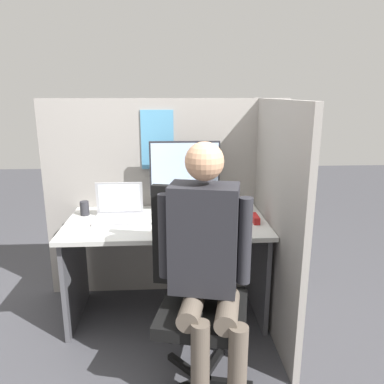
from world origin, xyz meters
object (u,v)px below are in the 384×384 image
object	(u,v)px
laptop	(119,212)
stapler	(255,219)
paper_box	(185,207)
carrot_toy	(156,230)
pen_cup	(85,208)
office_chair	(197,285)
monitor	(185,171)
person	(207,257)

from	to	relation	value
laptop	stapler	world-z (taller)	laptop
paper_box	carrot_toy	distance (m)	0.49
carrot_toy	pen_cup	distance (m)	0.66
paper_box	laptop	distance (m)	0.49
office_chair	pen_cup	distance (m)	1.09
office_chair	pen_cup	xyz separation A→B (m)	(-0.76, 0.75, 0.23)
monitor	pen_cup	bearing A→B (deg)	-175.73
monitor	laptop	bearing A→B (deg)	-161.10
office_chair	person	size ratio (longest dim) A/B	0.79
person	monitor	bearing A→B (deg)	94.19
person	office_chair	bearing A→B (deg)	102.75
paper_box	stapler	bearing A→B (deg)	-29.74
paper_box	stapler	xyz separation A→B (m)	(0.47, -0.27, -0.01)
laptop	pen_cup	xyz separation A→B (m)	(-0.26, 0.11, 0.00)
stapler	office_chair	xyz separation A→B (m)	(-0.43, -0.53, -0.20)
pen_cup	office_chair	bearing A→B (deg)	-44.36
paper_box	person	size ratio (longest dim) A/B	0.25
person	pen_cup	bearing A→B (deg)	131.58
monitor	carrot_toy	xyz separation A→B (m)	(-0.20, -0.45, -0.29)
laptop	person	size ratio (longest dim) A/B	0.24
paper_box	monitor	world-z (taller)	monitor
monitor	person	distance (m)	0.99
pen_cup	paper_box	bearing A→B (deg)	4.04
paper_box	person	distance (m)	0.95
office_chair	laptop	bearing A→B (deg)	128.26
laptop	office_chair	size ratio (longest dim) A/B	0.30
monitor	stapler	bearing A→B (deg)	-30.01
person	pen_cup	xyz separation A→B (m)	(-0.80, 0.90, -0.01)
office_chair	person	bearing A→B (deg)	-77.25
monitor	person	world-z (taller)	person
laptop	pen_cup	bearing A→B (deg)	157.64
laptop	pen_cup	world-z (taller)	laptop
paper_box	person	world-z (taller)	person
laptop	stapler	size ratio (longest dim) A/B	2.34
monitor	stapler	size ratio (longest dim) A/B	3.64
stapler	laptop	bearing A→B (deg)	173.28
office_chair	pen_cup	world-z (taller)	office_chair
office_chair	stapler	bearing A→B (deg)	50.61
carrot_toy	monitor	bearing A→B (deg)	65.63
stapler	pen_cup	size ratio (longest dim) A/B	1.36
paper_box	office_chair	size ratio (longest dim) A/B	0.31
monitor	paper_box	bearing A→B (deg)	-90.00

